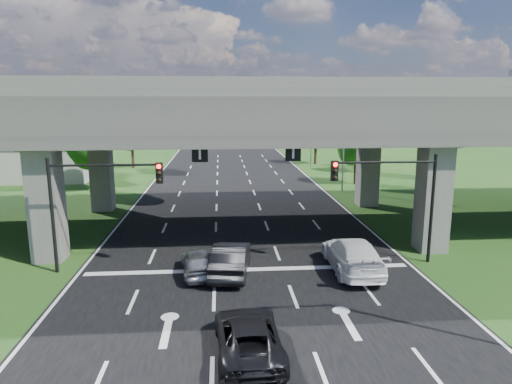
{
  "coord_description": "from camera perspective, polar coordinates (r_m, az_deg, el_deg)",
  "views": [
    {
      "loc": [
        -1.42,
        -19.25,
        8.78
      ],
      "look_at": [
        0.66,
        7.17,
        3.47
      ],
      "focal_mm": 32.0,
      "sensor_mm": 36.0,
      "label": 1
    }
  ],
  "objects": [
    {
      "name": "tree_right_far",
      "position": [
        64.79,
        7.56,
        7.73
      ],
      "size": [
        4.5,
        4.5,
        7.8
      ],
      "color": "black",
      "rests_on": "ground"
    },
    {
      "name": "overpass",
      "position": [
        31.3,
        -1.93,
        9.75
      ],
      "size": [
        80.0,
        15.0,
        10.0
      ],
      "color": "#373532",
      "rests_on": "ground"
    },
    {
      "name": "car_white",
      "position": [
        24.58,
        11.97,
        -7.67
      ],
      "size": [
        2.51,
        5.9,
        1.7
      ],
      "primitive_type": "imported",
      "rotation": [
        0.0,
        0.0,
        3.12
      ],
      "color": "white",
      "rests_on": "road"
    },
    {
      "name": "ground",
      "position": [
        21.21,
        -0.27,
        -13.12
      ],
      "size": [
        160.0,
        160.0,
        0.0
      ],
      "primitive_type": "plane",
      "color": "#1B4315",
      "rests_on": "ground"
    },
    {
      "name": "signal_right",
      "position": [
        25.39,
        16.93,
        0.42
      ],
      "size": [
        5.76,
        0.54,
        6.0
      ],
      "color": "black",
      "rests_on": "ground"
    },
    {
      "name": "streetlight_far",
      "position": [
        44.86,
        10.47,
        7.4
      ],
      "size": [
        3.38,
        0.25,
        10.0
      ],
      "color": "gray",
      "rests_on": "ground"
    },
    {
      "name": "tree_right_near",
      "position": [
        49.61,
        12.54,
        6.11
      ],
      "size": [
        4.2,
        4.2,
        7.28
      ],
      "color": "black",
      "rests_on": "ground"
    },
    {
      "name": "warehouse",
      "position": [
        59.95,
        -28.74,
        3.44
      ],
      "size": [
        20.0,
        10.0,
        4.0
      ],
      "primitive_type": "cube",
      "color": "#9E9E99",
      "rests_on": "ground"
    },
    {
      "name": "tree_left_mid",
      "position": [
        55.67,
        -20.81,
        5.85
      ],
      "size": [
        3.91,
        3.9,
        6.76
      ],
      "color": "black",
      "rests_on": "ground"
    },
    {
      "name": "car_silver",
      "position": [
        23.71,
        -7.29,
        -8.7
      ],
      "size": [
        2.06,
        4.07,
        1.33
      ],
      "primitive_type": "imported",
      "rotation": [
        0.0,
        0.0,
        3.27
      ],
      "color": "#A3A6AB",
      "rests_on": "road"
    },
    {
      "name": "streetlight_beyond",
      "position": [
        60.43,
        6.56,
        8.48
      ],
      "size": [
        3.38,
        0.25,
        10.0
      ],
      "color": "gray",
      "rests_on": "ground"
    },
    {
      "name": "tree_left_near",
      "position": [
        47.13,
        -20.02,
        5.83
      ],
      "size": [
        4.5,
        4.5,
        7.8
      ],
      "color": "black",
      "rests_on": "ground"
    },
    {
      "name": "tree_right_mid",
      "position": [
        58.13,
        13.08,
        6.5
      ],
      "size": [
        3.91,
        3.9,
        6.76
      ],
      "color": "black",
      "rests_on": "ground"
    },
    {
      "name": "car_trailing",
      "position": [
        16.72,
        -0.99,
        -17.57
      ],
      "size": [
        2.42,
        4.9,
        1.34
      ],
      "primitive_type": "imported",
      "rotation": [
        0.0,
        0.0,
        3.18
      ],
      "color": "black",
      "rests_on": "road"
    },
    {
      "name": "road",
      "position": [
        30.57,
        -1.66,
        -5.33
      ],
      "size": [
        18.0,
        120.0,
        0.03
      ],
      "primitive_type": "cube",
      "color": "black",
      "rests_on": "ground"
    },
    {
      "name": "car_dark",
      "position": [
        23.63,
        -3.18,
        -8.31
      ],
      "size": [
        2.34,
        5.12,
        1.63
      ],
      "primitive_type": "imported",
      "rotation": [
        0.0,
        0.0,
        3.01
      ],
      "color": "black",
      "rests_on": "road"
    },
    {
      "name": "signal_left",
      "position": [
        24.5,
        -19.57,
        -0.13
      ],
      "size": [
        5.76,
        0.54,
        6.0
      ],
      "color": "black",
      "rests_on": "ground"
    },
    {
      "name": "tree_left_far",
      "position": [
        62.44,
        -15.28,
        7.59
      ],
      "size": [
        4.8,
        4.8,
        8.32
      ],
      "color": "black",
      "rests_on": "ground"
    }
  ]
}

